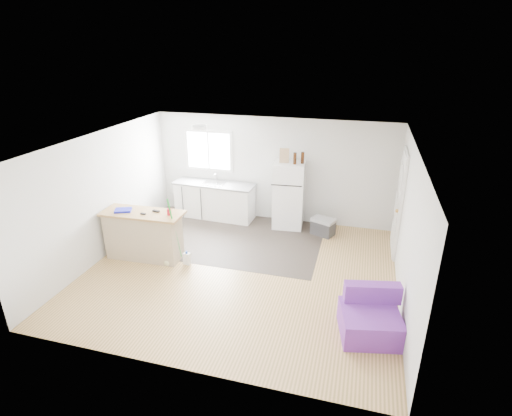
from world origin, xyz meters
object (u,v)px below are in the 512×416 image
(red_cup, at_px, (169,212))
(purple_seat, at_px, (370,319))
(cardboard_box, at_px, (284,156))
(bottle_right, at_px, (303,158))
(cooler, at_px, (323,226))
(refrigerator, at_px, (289,195))
(kitchen_cabinets, at_px, (215,200))
(mop, at_px, (170,254))
(cleaner_jug, at_px, (187,258))
(bottle_left, at_px, (295,158))
(blue_tray, at_px, (123,210))
(peninsula, at_px, (144,235))

(red_cup, bearing_deg, purple_seat, -17.55)
(cardboard_box, bearing_deg, purple_seat, -59.10)
(cardboard_box, relative_size, bottle_right, 1.20)
(red_cup, xyz_separation_m, bottle_right, (2.10, 2.14, 0.61))
(cooler, bearing_deg, refrigerator, -173.27)
(kitchen_cabinets, height_order, cooler, kitchen_cabinets)
(purple_seat, xyz_separation_m, mop, (-3.65, 0.99, -0.01))
(mop, bearing_deg, red_cup, 98.27)
(mop, bearing_deg, kitchen_cabinets, 90.32)
(cardboard_box, bearing_deg, kitchen_cabinets, 178.64)
(refrigerator, relative_size, bottle_right, 5.99)
(purple_seat, distance_m, cleaner_jug, 3.52)
(cleaner_jug, distance_m, bottle_right, 3.21)
(cleaner_jug, bearing_deg, bottle_left, 60.59)
(bottle_right, bearing_deg, cooler, -24.44)
(kitchen_cabinets, bearing_deg, purple_seat, -39.65)
(cooler, relative_size, blue_tray, 1.93)
(blue_tray, bearing_deg, cardboard_box, 39.82)
(mop, bearing_deg, blue_tray, 174.50)
(blue_tray, relative_size, bottle_left, 1.20)
(purple_seat, height_order, red_cup, red_cup)
(cardboard_box, bearing_deg, mop, -126.23)
(mop, relative_size, blue_tray, 4.60)
(cleaner_jug, bearing_deg, mop, -154.39)
(refrigerator, distance_m, bottle_left, 0.89)
(refrigerator, xyz_separation_m, blue_tray, (-2.76, -2.20, 0.22))
(peninsula, xyz_separation_m, blue_tray, (-0.35, -0.04, 0.49))
(red_cup, distance_m, blue_tray, 0.93)
(blue_tray, distance_m, bottle_left, 3.63)
(mop, relative_size, red_cup, 11.50)
(cleaner_jug, relative_size, mop, 0.20)
(peninsula, bearing_deg, mop, -15.75)
(cooler, bearing_deg, bottle_left, -169.59)
(peninsula, xyz_separation_m, refrigerator, (2.40, 2.16, 0.27))
(peninsula, bearing_deg, purple_seat, -16.86)
(blue_tray, distance_m, cardboard_box, 3.49)
(mop, distance_m, cardboard_box, 3.18)
(refrigerator, xyz_separation_m, cleaner_jug, (-1.50, -2.21, -0.63))
(cleaner_jug, bearing_deg, cooler, 48.12)
(cleaner_jug, bearing_deg, blue_tray, -172.41)
(cooler, bearing_deg, red_cup, -121.23)
(cleaner_jug, bearing_deg, red_cup, 174.84)
(mop, xyz_separation_m, bottle_left, (1.93, 2.22, 1.39))
(mop, distance_m, bottle_left, 3.26)
(blue_tray, xyz_separation_m, cardboard_box, (2.63, 2.19, 0.68))
(peninsula, bearing_deg, bottle_right, 37.16)
(red_cup, relative_size, cardboard_box, 0.40)
(purple_seat, bearing_deg, red_cup, 150.62)
(cleaner_jug, height_order, blue_tray, blue_tray)
(peninsula, relative_size, bottle_left, 6.27)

